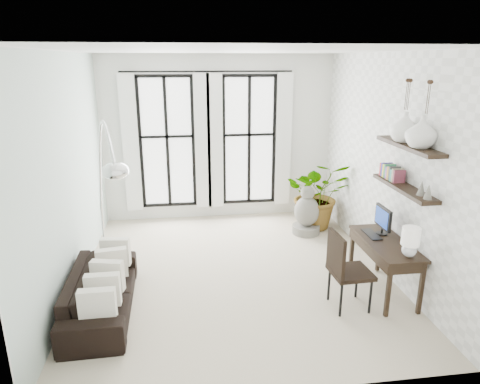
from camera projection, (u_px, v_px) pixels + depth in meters
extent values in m
plane|color=beige|center=(234.00, 272.00, 6.49)|extent=(5.00, 5.00, 0.00)
plane|color=white|center=(234.00, 50.00, 5.54)|extent=(5.00, 5.00, 0.00)
plane|color=silver|center=(68.00, 175.00, 5.73)|extent=(0.00, 5.00, 5.00)
plane|color=white|center=(385.00, 165.00, 6.31)|extent=(0.00, 5.00, 5.00)
plane|color=white|center=(219.00, 139.00, 8.38)|extent=(4.50, 0.00, 4.50)
cube|color=white|center=(167.00, 143.00, 8.24)|extent=(1.00, 0.02, 2.50)
cube|color=white|center=(131.00, 145.00, 8.06)|extent=(0.30, 0.04, 2.60)
cube|color=white|center=(203.00, 143.00, 8.24)|extent=(0.30, 0.04, 2.60)
cube|color=white|center=(249.00, 141.00, 8.45)|extent=(1.00, 0.02, 2.50)
cube|color=white|center=(215.00, 143.00, 8.27)|extent=(0.30, 0.04, 2.60)
cube|color=white|center=(284.00, 141.00, 8.44)|extent=(0.30, 0.04, 2.60)
cylinder|color=black|center=(207.00, 71.00, 7.87)|extent=(3.20, 0.03, 0.03)
cube|color=black|center=(404.00, 188.00, 5.52)|extent=(0.25, 1.30, 0.05)
cube|color=black|center=(409.00, 146.00, 5.36)|extent=(0.25, 1.30, 0.05)
cube|color=red|center=(385.00, 169.00, 6.01)|extent=(0.16, 0.04, 0.18)
cube|color=#3130AB|center=(387.00, 170.00, 5.97)|extent=(0.16, 0.04, 0.18)
cube|color=yellow|center=(388.00, 170.00, 5.92)|extent=(0.16, 0.04, 0.18)
cube|color=#2F8F57|center=(390.00, 171.00, 5.88)|extent=(0.16, 0.04, 0.18)
cube|color=#9153C2|center=(391.00, 172.00, 5.84)|extent=(0.16, 0.04, 0.18)
cube|color=gold|center=(393.00, 173.00, 5.80)|extent=(0.16, 0.03, 0.18)
cube|color=#454545|center=(394.00, 174.00, 5.75)|extent=(0.16, 0.03, 0.18)
cube|color=teal|center=(396.00, 175.00, 5.71)|extent=(0.16, 0.03, 0.18)
cube|color=gray|center=(398.00, 175.00, 5.67)|extent=(0.16, 0.03, 0.18)
cube|color=brown|center=(399.00, 176.00, 5.63)|extent=(0.16, 0.03, 0.18)
cone|color=gray|center=(421.00, 188.00, 5.11)|extent=(0.10, 0.10, 0.18)
cone|color=gray|center=(428.00, 192.00, 4.97)|extent=(0.10, 0.10, 0.18)
imported|color=black|center=(101.00, 292.00, 5.40)|extent=(0.79, 1.92, 0.55)
cube|color=silver|center=(97.00, 306.00, 4.68)|extent=(0.40, 0.12, 0.40)
cube|color=silver|center=(103.00, 290.00, 5.01)|extent=(0.40, 0.12, 0.40)
cube|color=silver|center=(108.00, 276.00, 5.35)|extent=(0.40, 0.12, 0.40)
cube|color=silver|center=(112.00, 263.00, 5.68)|extent=(0.40, 0.12, 0.40)
cube|color=silver|center=(116.00, 252.00, 6.01)|extent=(0.40, 0.12, 0.40)
imported|color=#2D7228|center=(318.00, 194.00, 8.06)|extent=(1.36, 1.23, 1.33)
cube|color=black|center=(386.00, 243.00, 5.73)|extent=(0.54, 1.27, 0.04)
cube|color=black|center=(384.00, 249.00, 5.75)|extent=(0.49, 1.22, 0.12)
cube|color=black|center=(388.00, 291.00, 5.25)|extent=(0.05, 0.05, 0.71)
cube|color=black|center=(421.00, 289.00, 5.31)|extent=(0.05, 0.05, 0.71)
cube|color=black|center=(352.00, 251.00, 6.37)|extent=(0.05, 0.05, 0.71)
cube|color=black|center=(379.00, 249.00, 6.42)|extent=(0.05, 0.05, 0.71)
cube|color=black|center=(383.00, 217.00, 5.89)|extent=(0.04, 0.42, 0.30)
cube|color=navy|center=(382.00, 217.00, 5.88)|extent=(0.00, 0.36, 0.24)
cube|color=black|center=(372.00, 234.00, 5.94)|extent=(0.15, 0.40, 0.02)
sphere|color=silver|center=(409.00, 251.00, 5.24)|extent=(0.18, 0.18, 0.18)
cylinder|color=white|center=(411.00, 236.00, 5.18)|extent=(0.22, 0.22, 0.22)
cube|color=black|center=(351.00, 272.00, 5.45)|extent=(0.51, 0.51, 0.05)
cube|color=black|center=(336.00, 254.00, 5.33)|extent=(0.07, 0.49, 0.55)
cylinder|color=black|center=(340.00, 300.00, 5.31)|extent=(0.03, 0.03, 0.46)
cylinder|color=black|center=(370.00, 297.00, 5.36)|extent=(0.03, 0.03, 0.46)
cylinder|color=black|center=(329.00, 284.00, 5.68)|extent=(0.03, 0.03, 0.46)
cylinder|color=black|center=(358.00, 282.00, 5.73)|extent=(0.03, 0.03, 0.46)
cylinder|color=silver|center=(107.00, 271.00, 6.42)|extent=(0.36, 0.36, 0.10)
cylinder|color=silver|center=(104.00, 241.00, 6.27)|extent=(0.04, 0.04, 0.99)
ellipsoid|color=silver|center=(115.00, 171.00, 5.02)|extent=(0.32, 0.32, 0.21)
cylinder|color=gray|center=(306.00, 229.00, 7.93)|extent=(0.51, 0.51, 0.15)
ellipsoid|color=gray|center=(307.00, 211.00, 7.83)|extent=(0.45, 0.45, 0.56)
sphere|color=gray|center=(308.00, 193.00, 7.72)|extent=(0.25, 0.25, 0.25)
imported|color=white|center=(422.00, 132.00, 5.06)|extent=(0.37, 0.37, 0.38)
imported|color=white|center=(405.00, 127.00, 5.44)|extent=(0.37, 0.37, 0.38)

